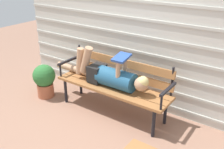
# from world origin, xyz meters

# --- Properties ---
(ground_plane) EXTENTS (12.00, 12.00, 0.00)m
(ground_plane) POSITION_xyz_m (0.00, 0.00, 0.00)
(ground_plane) COLOR #936B56
(house_siding) EXTENTS (4.13, 0.08, 2.15)m
(house_siding) POSITION_xyz_m (0.00, 0.62, 1.08)
(house_siding) COLOR beige
(house_siding) RESTS_ON ground
(park_bench) EXTENTS (1.72, 0.47, 0.83)m
(park_bench) POSITION_xyz_m (-0.00, 0.20, 0.47)
(park_bench) COLOR #9E6638
(park_bench) RESTS_ON ground
(reclining_person) EXTENTS (1.68, 0.27, 0.54)m
(reclining_person) POSITION_xyz_m (-0.05, 0.13, 0.59)
(reclining_person) COLOR #23567A
(potted_plant) EXTENTS (0.36, 0.36, 0.55)m
(potted_plant) POSITION_xyz_m (-1.17, -0.10, 0.31)
(potted_plant) COLOR #AD5B3D
(potted_plant) RESTS_ON ground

